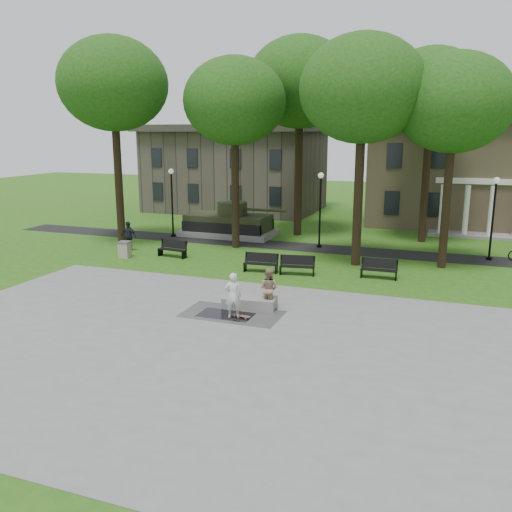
% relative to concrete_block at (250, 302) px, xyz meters
% --- Properties ---
extents(ground, '(120.00, 120.00, 0.00)m').
position_rel_concrete_block_xyz_m(ground, '(-0.69, 0.59, -0.24)').
color(ground, '#215413').
rests_on(ground, ground).
extents(plaza, '(22.00, 16.00, 0.02)m').
position_rel_concrete_block_xyz_m(plaza, '(-0.69, -4.41, -0.23)').
color(plaza, gray).
rests_on(plaza, ground).
extents(footpath, '(44.00, 2.60, 0.01)m').
position_rel_concrete_block_xyz_m(footpath, '(-0.69, 12.59, -0.24)').
color(footpath, black).
rests_on(footpath, ground).
extents(building_right, '(17.00, 12.00, 8.60)m').
position_rel_concrete_block_xyz_m(building_right, '(9.31, 26.59, 4.10)').
color(building_right, '#9E8460').
rests_on(building_right, ground).
extents(building_left, '(15.00, 10.00, 7.20)m').
position_rel_concrete_block_xyz_m(building_left, '(-11.69, 27.09, 3.35)').
color(building_left, '#4C443D').
rests_on(building_left, ground).
extents(tree_0, '(6.80, 6.80, 12.97)m').
position_rel_concrete_block_xyz_m(tree_0, '(-12.69, 9.59, 9.78)').
color(tree_0, black).
rests_on(tree_0, ground).
extents(tree_1, '(6.20, 6.20, 11.63)m').
position_rel_concrete_block_xyz_m(tree_1, '(-5.19, 11.09, 8.71)').
color(tree_1, black).
rests_on(tree_1, ground).
extents(tree_2, '(6.60, 6.60, 12.16)m').
position_rel_concrete_block_xyz_m(tree_2, '(2.81, 9.09, 9.07)').
color(tree_2, black).
rests_on(tree_2, ground).
extents(tree_3, '(6.00, 6.00, 11.19)m').
position_rel_concrete_block_xyz_m(tree_3, '(7.31, 10.09, 8.35)').
color(tree_3, black).
rests_on(tree_3, ground).
extents(tree_4, '(7.20, 7.20, 13.50)m').
position_rel_concrete_block_xyz_m(tree_4, '(-2.69, 16.59, 10.15)').
color(tree_4, black).
rests_on(tree_4, ground).
extents(tree_5, '(6.40, 6.40, 12.44)m').
position_rel_concrete_block_xyz_m(tree_5, '(5.81, 17.09, 9.42)').
color(tree_5, black).
rests_on(tree_5, ground).
extents(lamp_left, '(0.36, 0.36, 4.73)m').
position_rel_concrete_block_xyz_m(lamp_left, '(-10.69, 12.89, 2.55)').
color(lamp_left, black).
rests_on(lamp_left, ground).
extents(lamp_mid, '(0.36, 0.36, 4.73)m').
position_rel_concrete_block_xyz_m(lamp_mid, '(-0.19, 12.89, 2.55)').
color(lamp_mid, black).
rests_on(lamp_mid, ground).
extents(lamp_right, '(0.36, 0.36, 4.73)m').
position_rel_concrete_block_xyz_m(lamp_right, '(9.81, 12.89, 2.55)').
color(lamp_right, black).
rests_on(lamp_right, ground).
extents(tank_monument, '(7.45, 3.40, 2.40)m').
position_rel_concrete_block_xyz_m(tank_monument, '(-7.15, 14.59, 0.61)').
color(tank_monument, gray).
rests_on(tank_monument, ground).
extents(puddle, '(2.20, 1.20, 0.00)m').
position_rel_concrete_block_xyz_m(puddle, '(-0.56, -1.23, -0.22)').
color(puddle, black).
rests_on(puddle, plaza).
extents(concrete_block, '(2.31, 1.28, 0.45)m').
position_rel_concrete_block_xyz_m(concrete_block, '(0.00, 0.00, 0.00)').
color(concrete_block, gray).
rests_on(concrete_block, plaza).
extents(skateboard, '(0.80, 0.33, 0.07)m').
position_rel_concrete_block_xyz_m(skateboard, '(0.12, -1.28, -0.19)').
color(skateboard, brown).
rests_on(skateboard, plaza).
extents(skateboarder, '(0.79, 0.68, 1.84)m').
position_rel_concrete_block_xyz_m(skateboarder, '(-0.14, -1.44, 0.69)').
color(skateboarder, silver).
rests_on(skateboarder, plaza).
extents(friend_watching, '(0.93, 0.77, 1.72)m').
position_rel_concrete_block_xyz_m(friend_watching, '(0.79, 0.13, 0.64)').
color(friend_watching, '#977D61').
rests_on(friend_watching, plaza).
extents(pedestrian_walker, '(1.10, 0.53, 1.83)m').
position_rel_concrete_block_xyz_m(pedestrian_walker, '(-11.04, 7.88, 0.67)').
color(pedestrian_walker, black).
rests_on(pedestrian_walker, ground).
extents(park_bench_0, '(1.84, 0.74, 1.00)m').
position_rel_concrete_block_xyz_m(park_bench_0, '(-7.62, 7.27, 0.28)').
color(park_bench_0, black).
rests_on(park_bench_0, ground).
extents(park_bench_1, '(1.83, 0.67, 1.00)m').
position_rel_concrete_block_xyz_m(park_bench_1, '(-1.56, 5.79, 0.28)').
color(park_bench_1, black).
rests_on(park_bench_1, ground).
extents(park_bench_2, '(1.85, 0.83, 1.00)m').
position_rel_concrete_block_xyz_m(park_bench_2, '(0.39, 5.88, 0.28)').
color(park_bench_2, black).
rests_on(park_bench_2, ground).
extents(park_bench_3, '(1.81, 0.56, 1.00)m').
position_rel_concrete_block_xyz_m(park_bench_3, '(4.42, 6.62, 0.28)').
color(park_bench_3, black).
rests_on(park_bench_3, ground).
extents(trash_bin, '(0.74, 0.74, 0.96)m').
position_rel_concrete_block_xyz_m(trash_bin, '(-10.17, 6.15, 0.24)').
color(trash_bin, '#A69989').
rests_on(trash_bin, ground).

